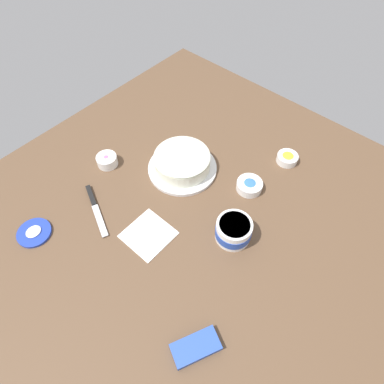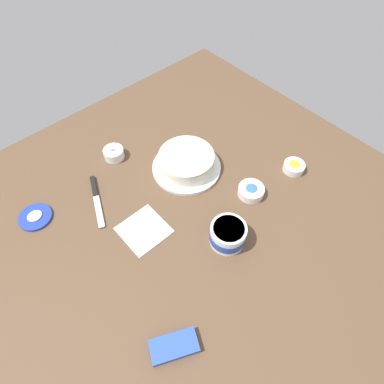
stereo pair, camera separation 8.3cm
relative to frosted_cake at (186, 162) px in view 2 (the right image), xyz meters
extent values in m
plane|color=brown|center=(0.12, 0.18, -0.04)|extent=(1.54, 1.54, 0.00)
cylinder|color=white|center=(0.00, 0.00, -0.03)|extent=(0.27, 0.27, 0.01)
cylinder|color=pink|center=(0.00, 0.00, 0.00)|extent=(0.20, 0.20, 0.05)
cylinder|color=white|center=(0.00, 0.00, 0.00)|extent=(0.22, 0.22, 0.06)
ellipsoid|color=white|center=(0.00, 0.00, 0.04)|extent=(0.22, 0.22, 0.02)
cylinder|color=white|center=(0.11, 0.33, 0.00)|extent=(0.12, 0.12, 0.08)
cylinder|color=#2347B2|center=(0.11, 0.33, 0.00)|extent=(0.12, 0.12, 0.04)
cylinder|color=white|center=(0.11, 0.33, 0.03)|extent=(0.10, 0.10, 0.01)
cylinder|color=#233DAD|center=(0.55, -0.19, -0.04)|extent=(0.11, 0.11, 0.01)
ellipsoid|color=white|center=(0.55, -0.19, -0.03)|extent=(0.05, 0.05, 0.01)
cube|color=silver|center=(0.37, -0.06, -0.03)|extent=(0.08, 0.14, 0.00)
cube|color=black|center=(0.32, -0.16, -0.03)|extent=(0.05, 0.09, 0.01)
cylinder|color=white|center=(-0.09, 0.25, -0.02)|extent=(0.10, 0.10, 0.03)
cylinder|color=blue|center=(-0.09, 0.25, -0.02)|extent=(0.08, 0.08, 0.01)
ellipsoid|color=blue|center=(-0.09, 0.25, -0.01)|extent=(0.07, 0.07, 0.02)
cylinder|color=white|center=(-0.31, 0.28, -0.02)|extent=(0.08, 0.08, 0.03)
cylinder|color=yellow|center=(-0.31, 0.28, -0.02)|extent=(0.07, 0.07, 0.01)
ellipsoid|color=yellow|center=(-0.31, 0.28, -0.01)|extent=(0.06, 0.06, 0.02)
cylinder|color=white|center=(0.18, -0.24, -0.02)|extent=(0.08, 0.08, 0.04)
cylinder|color=pink|center=(0.18, -0.24, -0.02)|extent=(0.07, 0.07, 0.01)
ellipsoid|color=pink|center=(0.18, -0.24, -0.01)|extent=(0.06, 0.06, 0.02)
cube|color=#2D51B2|center=(0.46, 0.47, -0.03)|extent=(0.15, 0.12, 0.02)
cube|color=white|center=(0.29, 0.11, -0.04)|extent=(0.15, 0.15, 0.01)
camera|label=1|loc=(0.61, 0.59, 0.96)|focal=31.09mm
camera|label=2|loc=(0.56, 0.65, 0.96)|focal=31.09mm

